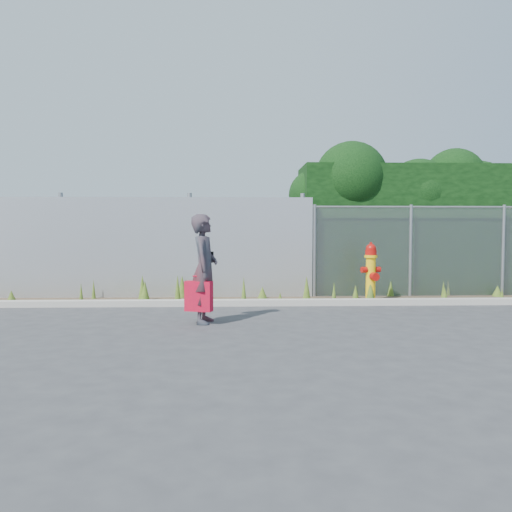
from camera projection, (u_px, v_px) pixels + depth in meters
The scene contains 10 objects.
ground at pixel (278, 322), 8.02m from camera, with size 80.00×80.00×0.00m, color #363739.
curb at pixel (270, 303), 9.81m from camera, with size 16.00×0.22×0.12m, color #A9A398.
weed_strip at pixel (273, 294), 10.49m from camera, with size 16.00×1.31×0.55m.
corrugated_fence at pixel (118, 248), 10.84m from camera, with size 8.50×0.21×2.30m.
chainlink_fence at pixel (457, 250), 11.12m from camera, with size 6.50×0.07×2.05m.
hedge at pixel (445, 211), 12.07m from camera, with size 7.62×2.15×3.71m.
fire_hydrant at pixel (371, 273), 10.21m from camera, with size 0.41×0.37×1.24m.
woman at pixel (204, 269), 7.94m from camera, with size 0.63×0.42×1.74m, color #0D4A55.
red_tote_bag at pixel (199, 296), 7.82m from camera, with size 0.43×0.16×0.56m.
black_shoulder_bag at pixel (206, 257), 8.17m from camera, with size 0.24×0.10×0.18m.
Camera 1 is at (-0.65, -7.93, 1.49)m, focal length 35.00 mm.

